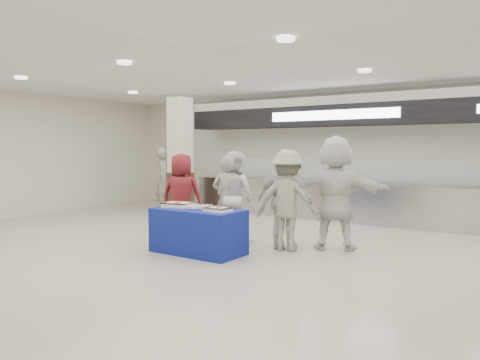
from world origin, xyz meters
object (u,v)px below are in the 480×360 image
Objects in this scene: soldier_b at (287,200)px; soldier_a at (228,200)px; civilian_white at (336,193)px; civilian_maroon at (182,196)px; chef_tall at (234,197)px; cupcake_tray at (199,207)px; display_table at (198,231)px; sheet_cake_left at (178,204)px; soldier_bg at (164,180)px; chef_short at (285,200)px; sheet_cake_right at (218,209)px.

soldier_a is at bearing -10.33° from soldier_b.
soldier_b is 0.88× the size of civilian_white.
chef_tall is (1.03, 0.31, 0.02)m from civilian_maroon.
civilian_white is at bearing 40.14° from cupcake_tray.
cupcake_tray is (-0.02, 0.05, 0.40)m from display_table.
cupcake_tray is at bearing 108.12° from display_table.
chef_tall reaches higher than display_table.
civilian_maroon reaches higher than display_table.
cupcake_tray is 1.30m from civilian_maroon.
civilian_white is (2.25, 1.56, 0.20)m from sheet_cake_left.
soldier_a is (-0.04, 0.89, 0.04)m from cupcake_tray.
soldier_a is 4.48m from soldier_bg.
display_table is 0.88× the size of chef_short.
soldier_a is at bearing -2.02° from civilian_white.
sheet_cake_right reaches higher than display_table.
sheet_cake_right is at bearing 29.55° from civilian_white.
sheet_cake_left is 0.92m from sheet_cake_right.
chef_short is (2.14, 0.25, 0.04)m from civilian_maroon.
soldier_a is (0.40, 0.92, 0.02)m from sheet_cake_left.
civilian_white is at bearing 171.50° from civilian_maroon.
soldier_b is at bearing -174.22° from chef_tall.
soldier_b is (1.17, -0.08, 0.01)m from chef_tall.
chef_short is (1.09, 1.01, 0.10)m from cupcake_tray.
chef_short is 1.01× the size of soldier_b.
soldier_b is at bearing 17.85° from civilian_white.
chef_tall is at bearing -147.46° from soldier_bg.
civilian_white is at bearing -179.13° from soldier_a.
cupcake_tray is at bearing 39.87° from chef_short.
civilian_maroon is 0.95× the size of chef_short.
civilian_white is at bearing -134.74° from soldier_bg.
soldier_a is at bearing 3.13° from chef_short.
cupcake_tray is 0.24× the size of soldier_bg.
civilian_maroon is 3.75m from soldier_bg.
chef_tall is (-0.03, 1.12, 0.48)m from display_table.
sheet_cake_right is 1.27m from chef_short.
display_table is at bearing 75.25° from soldier_a.
chef_tall is (-0.02, 1.07, 0.08)m from cupcake_tray.
chef_short is at bearing 167.97° from soldier_a.
soldier_a reaches higher than sheet_cake_right.
civilian_maroon is at bearing 143.96° from cupcake_tray.
soldier_bg reaches higher than soldier_b.
civilian_maroon reaches higher than cupcake_tray.
sheet_cake_right is 0.20× the size of civilian_white.
display_table is at bearing 20.29° from civilian_white.
sheet_cake_left is 0.32× the size of soldier_b.
chef_short reaches higher than chef_tall.
chef_short is at bearing 34.22° from sheet_cake_left.
cupcake_tray is 5.04m from soldier_bg.
display_table is at bearing 119.19° from civilian_maroon.
civilian_maroon is 1.08m from chef_tall.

